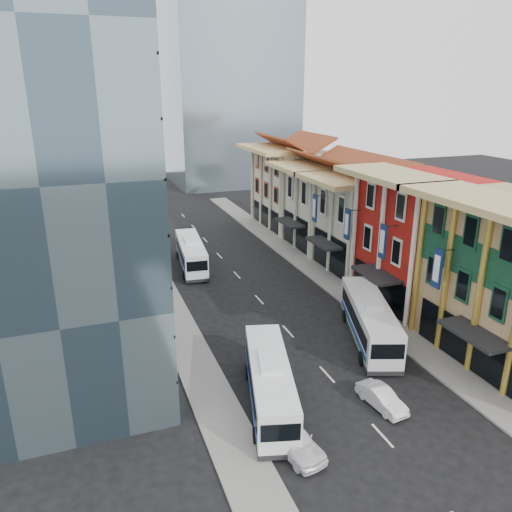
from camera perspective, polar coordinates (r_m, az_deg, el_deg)
name	(u,v)px	position (r m, az deg, el deg)	size (l,w,h in m)	color
ground	(392,446)	(31.49, 15.31, -20.25)	(200.00, 200.00, 0.00)	black
sidewalk_right	(337,287)	(51.56, 9.29, -3.56)	(3.00, 90.00, 0.15)	slate
sidewalk_left	(172,312)	(46.24, -9.62, -6.30)	(3.00, 90.00, 0.15)	slate
shophouse_red	(420,240)	(48.65, 18.19, 1.75)	(8.00, 10.00, 12.00)	#AC1A13
shophouse_cream_near	(364,225)	(56.36, 12.26, 3.49)	(8.00, 9.00, 10.00)	beige
shophouse_cream_mid	(326,207)	(63.90, 8.03, 5.54)	(8.00, 9.00, 10.00)	beige
shophouse_cream_far	(293,188)	(73.02, 4.21, 7.74)	(8.00, 12.00, 11.00)	beige
office_tower	(48,154)	(38.69, -22.67, 10.73)	(12.00, 26.00, 30.00)	#394E5B
office_block_far	(73,199)	(62.66, -20.23, 6.17)	(10.00, 18.00, 14.00)	gray
bus_left_near	(270,382)	(32.66, 1.59, -14.20)	(2.50, 10.68, 3.42)	white
bus_left_far	(191,253)	(56.55, -7.43, 0.35)	(2.51, 10.72, 3.44)	white
bus_right	(369,319)	(41.19, 12.83, -7.08)	(2.68, 11.45, 3.67)	silver
sedan_left	(293,439)	(29.83, 4.24, -20.12)	(1.87, 4.63, 1.57)	white
sedan_right	(382,398)	(34.09, 14.16, -15.47)	(1.32, 3.79, 1.25)	silver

